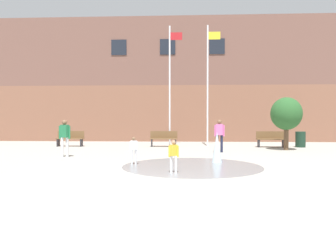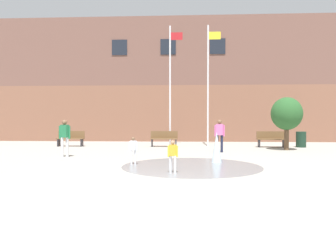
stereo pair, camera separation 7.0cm
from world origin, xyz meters
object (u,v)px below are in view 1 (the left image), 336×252
object	(u,v)px
teen_by_trashcan	(65,135)
flagpole_right	(208,82)
adult_watching	(219,133)
trash_can	(300,139)
park_bench_far_left	(70,138)
child_with_pink_shirt	(134,148)
flagpole_left	(170,82)
child_running	(174,154)
street_tree_near_building	(286,114)
park_bench_center	(164,138)
park_bench_near_trashcan	(271,139)

from	to	relation	value
teen_by_trashcan	flagpole_right	world-z (taller)	flagpole_right
adult_watching	trash_can	world-z (taller)	adult_watching
trash_can	park_bench_far_left	bearing A→B (deg)	-179.53
child_with_pink_shirt	flagpole_left	bearing A→B (deg)	-72.07
adult_watching	child_running	xyz separation A→B (m)	(-2.03, -6.24, -0.35)
adult_watching	trash_can	size ratio (longest dim) A/B	1.77
street_tree_near_building	child_with_pink_shirt	bearing A→B (deg)	-140.95
teen_by_trashcan	child_running	distance (m)	6.19
park_bench_center	trash_can	size ratio (longest dim) A/B	1.78
park_bench_near_trashcan	flagpole_left	size ratio (longest dim) A/B	0.22
park_bench_far_left	child_running	distance (m)	11.31
adult_watching	child_with_pink_shirt	bearing A→B (deg)	62.76
park_bench_center	child_running	bearing A→B (deg)	-84.60
park_bench_far_left	teen_by_trashcan	world-z (taller)	teen_by_trashcan
child_with_pink_shirt	flagpole_left	distance (m)	8.83
park_bench_center	child_with_pink_shirt	xyz separation A→B (m)	(-0.60, -7.59, 0.10)
park_bench_center	teen_by_trashcan	bearing A→B (deg)	-125.54
teen_by_trashcan	adult_watching	bearing A→B (deg)	-138.59
park_bench_far_left	flagpole_right	distance (m)	8.89
park_bench_center	park_bench_near_trashcan	size ratio (longest dim) A/B	1.00
child_running	street_tree_near_building	xyz separation A→B (m)	(5.64, 7.57, 1.31)
park_bench_far_left	park_bench_center	xyz separation A→B (m)	(5.57, 0.09, 0.00)
park_bench_far_left	street_tree_near_building	size ratio (longest dim) A/B	0.58
park_bench_far_left	park_bench_near_trashcan	world-z (taller)	same
park_bench_center	street_tree_near_building	world-z (taller)	street_tree_near_building
park_bench_near_trashcan	park_bench_center	bearing A→B (deg)	179.40
child_running	child_with_pink_shirt	xyz separation A→B (m)	(-1.48, 1.78, 0.00)
teen_by_trashcan	flagpole_left	size ratio (longest dim) A/B	0.22
trash_can	street_tree_near_building	bearing A→B (deg)	-126.86
park_bench_center	child_with_pink_shirt	size ratio (longest dim) A/B	1.62
park_bench_center	teen_by_trashcan	size ratio (longest dim) A/B	1.01
adult_watching	street_tree_near_building	world-z (taller)	street_tree_near_building
adult_watching	flagpole_left	bearing A→B (deg)	-44.15
park_bench_far_left	trash_can	bearing A→B (deg)	0.47
flagpole_left	teen_by_trashcan	bearing A→B (deg)	-125.31
child_running	park_bench_near_trashcan	bearing A→B (deg)	19.51
teen_by_trashcan	child_running	xyz separation A→B (m)	(4.79, -3.91, -0.35)
park_bench_far_left	flagpole_left	world-z (taller)	flagpole_left
park_bench_near_trashcan	street_tree_near_building	world-z (taller)	street_tree_near_building
flagpole_left	street_tree_near_building	size ratio (longest dim) A/B	2.61
child_running	child_with_pink_shirt	world-z (taller)	same
park_bench_near_trashcan	child_running	world-z (taller)	child_running
park_bench_center	teen_by_trashcan	distance (m)	6.73
trash_can	adult_watching	bearing A→B (deg)	-147.65
child_running	adult_watching	bearing A→B (deg)	31.12
teen_by_trashcan	trash_can	bearing A→B (deg)	-132.51
teen_by_trashcan	flagpole_left	xyz separation A→B (m)	(4.26, 6.01, 2.92)
park_bench_center	street_tree_near_building	distance (m)	6.92
park_bench_far_left	adult_watching	distance (m)	9.03
child_with_pink_shirt	street_tree_near_building	bearing A→B (deg)	-116.33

